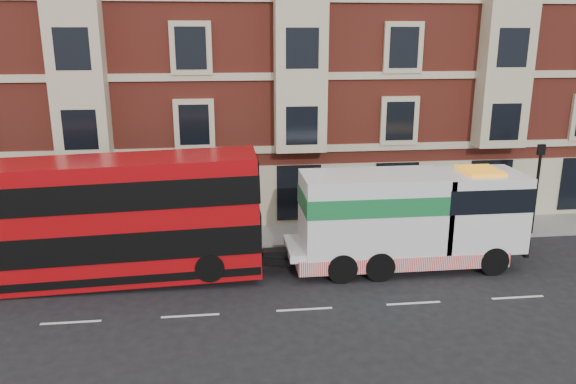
# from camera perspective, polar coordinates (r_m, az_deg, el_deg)

# --- Properties ---
(ground) EXTENTS (120.00, 120.00, 0.00)m
(ground) POSITION_cam_1_polar(r_m,az_deg,el_deg) (20.33, 1.67, -11.84)
(ground) COLOR black
(ground) RESTS_ON ground
(sidewalk) EXTENTS (90.00, 3.00, 0.15)m
(sidewalk) POSITION_cam_1_polar(r_m,az_deg,el_deg) (27.12, -0.63, -4.40)
(sidewalk) COLOR slate
(sidewalk) RESTS_ON ground
(victorian_terrace) EXTENTS (45.00, 12.00, 20.40)m
(victorian_terrace) POSITION_cam_1_polar(r_m,az_deg,el_deg) (32.98, -1.24, 16.87)
(victorian_terrace) COLOR maroon
(victorian_terrace) RESTS_ON ground
(lamp_post_west) EXTENTS (0.35, 0.15, 4.35)m
(lamp_post_west) POSITION_cam_1_polar(r_m,az_deg,el_deg) (25.17, -14.04, -0.27)
(lamp_post_west) COLOR black
(lamp_post_west) RESTS_ON sidewalk
(lamp_post_east) EXTENTS (0.35, 0.15, 4.35)m
(lamp_post_east) POSITION_cam_1_polar(r_m,az_deg,el_deg) (28.95, 23.99, 0.90)
(lamp_post_east) COLOR black
(lamp_post_east) RESTS_ON sidewalk
(double_decker_bus) EXTENTS (12.07, 2.77, 4.89)m
(double_decker_bus) POSITION_cam_1_polar(r_m,az_deg,el_deg) (22.72, -18.42, -2.57)
(double_decker_bus) COLOR #AB090D
(double_decker_bus) RESTS_ON ground
(tow_truck) EXTENTS (9.67, 2.86, 4.03)m
(tow_truck) POSITION_cam_1_polar(r_m,az_deg,el_deg) (23.54, 11.80, -2.61)
(tow_truck) COLOR white
(tow_truck) RESTS_ON ground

